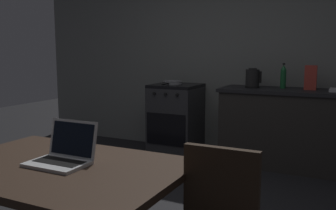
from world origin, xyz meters
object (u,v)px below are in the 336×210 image
(dining_table, at_px, (60,177))
(cereal_box, at_px, (311,78))
(laptop, at_px, (62,155))
(stove_oven, at_px, (176,119))
(electric_kettle, at_px, (252,78))
(bottle_b, at_px, (283,76))
(frying_pan, at_px, (172,82))

(dining_table, bearing_deg, cereal_box, 72.19)
(dining_table, bearing_deg, laptop, 97.84)
(stove_oven, distance_m, dining_table, 3.05)
(electric_kettle, relative_size, bottle_b, 0.79)
(electric_kettle, relative_size, frying_pan, 0.54)
(cereal_box, xyz_separation_m, bottle_b, (-0.31, 0.06, 0.00))
(dining_table, height_order, bottle_b, bottle_b)
(laptop, relative_size, electric_kettle, 1.37)
(stove_oven, height_order, dining_table, stove_oven)
(dining_table, height_order, electric_kettle, electric_kettle)
(dining_table, xyz_separation_m, electric_kettle, (0.31, 2.96, 0.35))
(stove_oven, relative_size, frying_pan, 2.14)
(electric_kettle, xyz_separation_m, bottle_b, (0.34, 0.08, 0.03))
(stove_oven, height_order, bottle_b, bottle_b)
(frying_pan, bearing_deg, electric_kettle, 1.54)
(frying_pan, height_order, cereal_box, cereal_box)
(stove_oven, xyz_separation_m, electric_kettle, (1.01, 0.00, 0.57))
(electric_kettle, xyz_separation_m, cereal_box, (0.65, 0.02, 0.03))
(dining_table, height_order, cereal_box, cereal_box)
(dining_table, bearing_deg, bottle_b, 77.92)
(stove_oven, xyz_separation_m, dining_table, (0.70, -2.96, 0.22))
(bottle_b, bearing_deg, laptop, -102.26)
(laptop, xyz_separation_m, electric_kettle, (0.31, 2.93, 0.24))
(stove_oven, relative_size, laptop, 2.86)
(dining_table, bearing_deg, stove_oven, 103.31)
(stove_oven, bearing_deg, frying_pan, -148.52)
(stove_oven, height_order, frying_pan, frying_pan)
(dining_table, xyz_separation_m, laptop, (-0.00, 0.03, 0.11))
(stove_oven, relative_size, electric_kettle, 3.93)
(cereal_box, bearing_deg, electric_kettle, -178.24)
(frying_pan, height_order, bottle_b, bottle_b)
(stove_oven, xyz_separation_m, bottle_b, (1.35, 0.08, 0.60))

